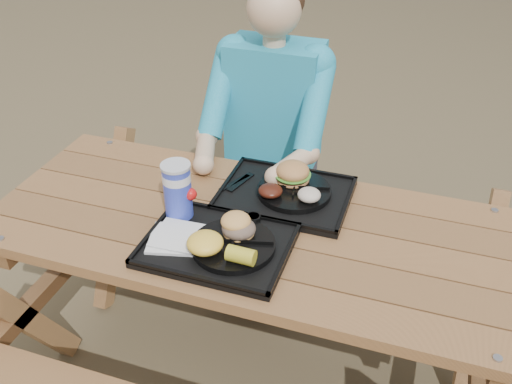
% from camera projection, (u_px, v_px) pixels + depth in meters
% --- Properties ---
extents(ground, '(60.00, 60.00, 0.00)m').
position_uv_depth(ground, '(256.00, 373.00, 2.30)').
color(ground, '#999999').
rests_on(ground, ground).
extents(picnic_table, '(1.80, 1.49, 0.75)m').
position_uv_depth(picnic_table, '(256.00, 306.00, 2.09)').
color(picnic_table, '#999999').
rests_on(picnic_table, ground).
extents(tray_near, '(0.45, 0.35, 0.02)m').
position_uv_depth(tray_near, '(218.00, 246.00, 1.78)').
color(tray_near, black).
rests_on(tray_near, picnic_table).
extents(tray_far, '(0.45, 0.35, 0.02)m').
position_uv_depth(tray_far, '(285.00, 196.00, 2.01)').
color(tray_far, black).
rests_on(tray_far, picnic_table).
extents(plate_near, '(0.26, 0.26, 0.02)m').
position_uv_depth(plate_near, '(233.00, 245.00, 1.75)').
color(plate_near, black).
rests_on(plate_near, tray_near).
extents(plate_far, '(0.26, 0.26, 0.02)m').
position_uv_depth(plate_far, '(294.00, 191.00, 2.00)').
color(plate_far, black).
rests_on(plate_far, tray_far).
extents(napkin_stack, '(0.19, 0.19, 0.02)m').
position_uv_depth(napkin_stack, '(174.00, 238.00, 1.78)').
color(napkin_stack, silver).
rests_on(napkin_stack, tray_near).
extents(soda_cup, '(0.09, 0.09, 0.18)m').
position_uv_depth(soda_cup, '(178.00, 192.00, 1.85)').
color(soda_cup, '#172AB2').
rests_on(soda_cup, tray_near).
extents(condiment_bbq, '(0.05, 0.05, 0.03)m').
position_uv_depth(condiment_bbq, '(234.00, 217.00, 1.86)').
color(condiment_bbq, black).
rests_on(condiment_bbq, tray_near).
extents(condiment_mustard, '(0.05, 0.05, 0.03)m').
position_uv_depth(condiment_mustard, '(253.00, 219.00, 1.85)').
color(condiment_mustard, yellow).
rests_on(condiment_mustard, tray_near).
extents(sandwich, '(0.10, 0.10, 0.10)m').
position_uv_depth(sandwich, '(239.00, 221.00, 1.75)').
color(sandwich, '#E4A050').
rests_on(sandwich, plate_near).
extents(mac_cheese, '(0.11, 0.11, 0.06)m').
position_uv_depth(mac_cheese, '(205.00, 243.00, 1.70)').
color(mac_cheese, yellow).
rests_on(mac_cheese, plate_near).
extents(corn_cob, '(0.09, 0.09, 0.05)m').
position_uv_depth(corn_cob, '(241.00, 255.00, 1.65)').
color(corn_cob, gold).
rests_on(corn_cob, plate_near).
extents(cutlery_far, '(0.06, 0.14, 0.01)m').
position_uv_depth(cutlery_far, '(241.00, 182.00, 2.06)').
color(cutlery_far, black).
rests_on(cutlery_far, tray_far).
extents(burger, '(0.12, 0.12, 0.11)m').
position_uv_depth(burger, '(293.00, 167.00, 2.01)').
color(burger, '#B97A41').
rests_on(burger, plate_far).
extents(baked_beans, '(0.08, 0.08, 0.04)m').
position_uv_depth(baked_beans, '(270.00, 191.00, 1.95)').
color(baked_beans, '#42170D').
rests_on(baked_beans, plate_far).
extents(potato_salad, '(0.08, 0.08, 0.04)m').
position_uv_depth(potato_salad, '(309.00, 195.00, 1.92)').
color(potato_salad, beige).
rests_on(potato_salad, plate_far).
extents(diner, '(0.48, 0.84, 1.28)m').
position_uv_depth(diner, '(272.00, 153.00, 2.50)').
color(diner, '#19B19F').
rests_on(diner, ground).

